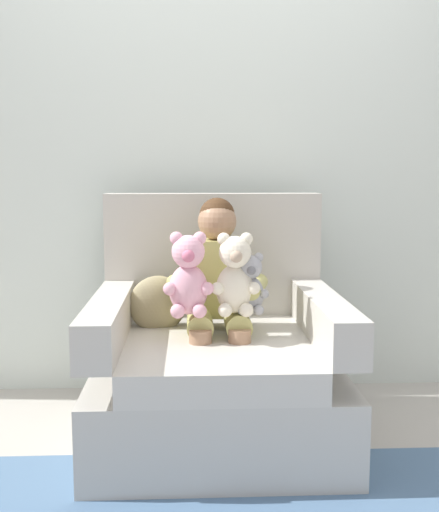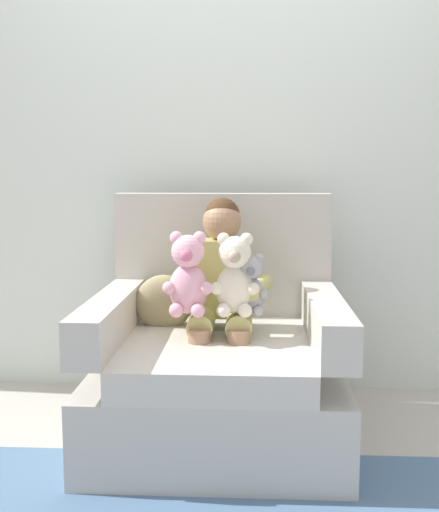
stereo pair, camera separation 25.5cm
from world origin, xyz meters
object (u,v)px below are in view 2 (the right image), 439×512
at_px(armchair, 219,364).
at_px(plush_grey, 250,286).
at_px(seated_child, 221,283).
at_px(plush_cream, 235,277).
at_px(plush_pink, 188,276).
at_px(throw_pillow, 164,303).

height_order(armchair, plush_grey, armchair).
xyz_separation_m(seated_child, plush_cream, (0.06, -0.15, 0.05)).
relative_size(armchair, plush_pink, 3.03).
bearing_deg(throw_pillow, plush_pink, -62.33).
height_order(plush_pink, plush_cream, plush_pink).
height_order(seated_child, plush_pink, seated_child).
xyz_separation_m(armchair, seated_child, (0.01, 0.04, 0.35)).
relative_size(plush_pink, plush_cream, 1.02).
distance_m(armchair, plush_cream, 0.42).
bearing_deg(plush_cream, armchair, 107.85).
height_order(plush_cream, throw_pillow, plush_cream).
bearing_deg(plush_pink, throw_pillow, 95.55).
distance_m(armchair, plush_grey, 0.40).
xyz_separation_m(plush_grey, throw_pillow, (-0.39, 0.24, -0.13)).
xyz_separation_m(armchair, throw_pillow, (-0.26, 0.15, 0.24)).
bearing_deg(plush_cream, seated_child, 96.69).
relative_size(plush_pink, plush_grey, 1.36).
height_order(seated_child, throw_pillow, seated_child).
bearing_deg(plush_pink, plush_grey, -16.36).
bearing_deg(plush_cream, plush_pink, 167.27).
relative_size(armchair, seated_child, 1.27).
xyz_separation_m(seated_child, throw_pillow, (-0.27, 0.10, -0.11)).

